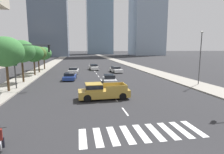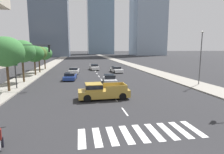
# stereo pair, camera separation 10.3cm
# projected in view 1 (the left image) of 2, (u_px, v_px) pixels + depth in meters

# --- Properties ---
(sidewalk_east) EXTENTS (4.00, 260.00, 0.15)m
(sidewalk_east) POSITION_uv_depth(u_px,v_px,m) (159.00, 73.00, 38.35)
(sidewalk_east) COLOR gray
(sidewalk_east) RESTS_ON ground
(sidewalk_west) EXTENTS (4.00, 260.00, 0.15)m
(sidewalk_west) POSITION_uv_depth(u_px,v_px,m) (29.00, 77.00, 33.74)
(sidewalk_west) COLOR gray
(sidewalk_west) RESTS_ON ground
(crosswalk_near) EXTENTS (7.65, 2.50, 0.01)m
(crosswalk_near) POSITION_uv_depth(u_px,v_px,m) (141.00, 133.00, 11.36)
(crosswalk_near) COLOR silver
(crosswalk_near) RESTS_ON ground
(lane_divider_center) EXTENTS (0.14, 50.00, 0.01)m
(lane_divider_center) POSITION_uv_depth(u_px,v_px,m) (96.00, 74.00, 38.57)
(lane_divider_center) COLOR silver
(lane_divider_center) RESTS_ON ground
(pickup_truck) EXTENTS (5.31, 2.10, 1.67)m
(pickup_truck) POSITION_uv_depth(u_px,v_px,m) (101.00, 91.00, 18.96)
(pickup_truck) COLOR #B28E38
(pickup_truck) RESTS_ON ground
(sedan_white_0) EXTENTS (2.17, 4.91, 1.28)m
(sedan_white_0) POSITION_uv_depth(u_px,v_px,m) (116.00, 70.00, 40.60)
(sedan_white_0) COLOR silver
(sedan_white_0) RESTS_ON ground
(sedan_blue_1) EXTENTS (2.22, 4.36, 1.20)m
(sedan_blue_1) POSITION_uv_depth(u_px,v_px,m) (70.00, 76.00, 30.76)
(sedan_blue_1) COLOR navy
(sedan_blue_1) RESTS_ON ground
(sedan_white_2) EXTENTS (2.09, 4.69, 1.33)m
(sedan_white_2) POSITION_uv_depth(u_px,v_px,m) (94.00, 67.00, 45.57)
(sedan_white_2) COLOR silver
(sedan_white_2) RESTS_ON ground
(sedan_white_3) EXTENTS (2.20, 4.42, 1.29)m
(sedan_white_3) POSITION_uv_depth(u_px,v_px,m) (74.00, 71.00, 38.46)
(sedan_white_3) COLOR silver
(sedan_white_3) RESTS_ON ground
(sedan_silver_4) EXTENTS (2.15, 4.44, 1.33)m
(sedan_silver_4) POSITION_uv_depth(u_px,v_px,m) (109.00, 80.00, 27.45)
(sedan_silver_4) COLOR #B7BABF
(sedan_silver_4) RESTS_ON ground
(traffic_signal_far) EXTENTS (4.79, 0.28, 5.90)m
(traffic_signal_far) POSITION_uv_depth(u_px,v_px,m) (28.00, 56.00, 23.16)
(traffic_signal_far) COLOR #333335
(traffic_signal_far) RESTS_ON sidewalk_west
(street_lamp_east) EXTENTS (0.50, 0.24, 7.40)m
(street_lamp_east) POSITION_uv_depth(u_px,v_px,m) (200.00, 54.00, 25.57)
(street_lamp_east) COLOR #3F3F42
(street_lamp_east) RESTS_ON sidewalk_east
(street_tree_nearest) EXTENTS (4.13, 4.13, 6.44)m
(street_tree_nearest) POSITION_uv_depth(u_px,v_px,m) (5.00, 52.00, 21.26)
(street_tree_nearest) COLOR #4C3823
(street_tree_nearest) RESTS_ON sidewalk_west
(street_tree_second) EXTENTS (3.93, 3.93, 6.31)m
(street_tree_second) POSITION_uv_depth(u_px,v_px,m) (21.00, 51.00, 27.26)
(street_tree_second) COLOR #4C3823
(street_tree_second) RESTS_ON sidewalk_west
(street_tree_third) EXTENTS (3.66, 3.66, 5.63)m
(street_tree_third) POSITION_uv_depth(u_px,v_px,m) (34.00, 54.00, 34.78)
(street_tree_third) COLOR #4C3823
(street_tree_third) RESTS_ON sidewalk_west
(street_tree_fourth) EXTENTS (3.45, 3.45, 5.54)m
(street_tree_fourth) POSITION_uv_depth(u_px,v_px,m) (38.00, 53.00, 38.70)
(street_tree_fourth) COLOR #4C3823
(street_tree_fourth) RESTS_ON sidewalk_west
(street_tree_fifth) EXTENTS (3.75, 3.75, 5.45)m
(street_tree_fifth) POSITION_uv_depth(u_px,v_px,m) (44.00, 54.00, 45.08)
(street_tree_fifth) COLOR #4C3823
(street_tree_fifth) RESTS_ON sidewalk_west
(office_tower_center_skyline) EXTENTS (24.18, 21.14, 89.95)m
(office_tower_center_skyline) POSITION_uv_depth(u_px,v_px,m) (99.00, 13.00, 175.48)
(office_tower_center_skyline) COLOR #7A93A8
(office_tower_center_skyline) RESTS_ON ground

